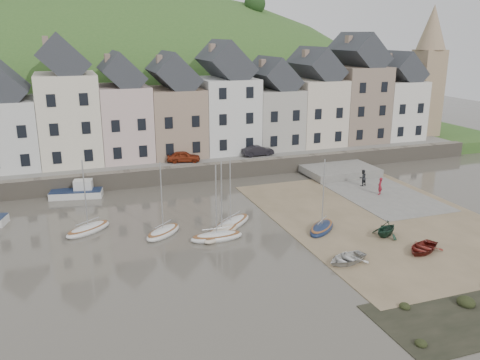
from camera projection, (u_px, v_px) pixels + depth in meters
name	position (u px, v px, depth m)	size (l,w,h in m)	color
ground	(265.00, 235.00, 40.41)	(160.00, 160.00, 0.00)	#4B463B
quay_land	(177.00, 146.00, 69.12)	(90.00, 30.00, 1.50)	#335823
quay_street	(199.00, 159.00, 58.50)	(70.00, 7.00, 0.10)	slate
seawall	(207.00, 172.00, 55.52)	(70.00, 1.20, 1.80)	slate
beach	(380.00, 219.00, 43.95)	(18.00, 26.00, 0.06)	brown
slipway	(368.00, 188.00, 52.45)	(8.00, 18.00, 0.12)	slate
hillside	(124.00, 212.00, 98.10)	(134.40, 84.00, 84.00)	#335823
townhouse_terrace	(204.00, 105.00, 60.60)	(61.05, 8.00, 13.93)	silver
church_spire	(429.00, 68.00, 70.10)	(4.00, 4.00, 18.00)	#997F60
sailboat_0	(88.00, 229.00, 41.01)	(4.34, 3.67, 6.32)	silver
sailboat_1	(163.00, 232.00, 40.39)	(3.88, 3.65, 6.32)	silver
sailboat_2	(222.00, 232.00, 40.47)	(4.72, 4.47, 6.32)	beige
sailboat_3	(217.00, 236.00, 39.50)	(4.27, 1.57, 6.32)	silver
sailboat_4	(230.00, 224.00, 42.05)	(5.16, 4.53, 6.32)	silver
sailboat_5	(322.00, 228.00, 41.24)	(3.93, 3.82, 6.32)	#14213F
motorboat_2	(78.00, 192.00, 49.64)	(5.27, 2.66, 1.70)	silver
rowboat_white	(347.00, 258.00, 35.38)	(2.27, 3.18, 0.66)	silver
rowboat_green	(386.00, 229.00, 39.89)	(2.15, 2.49, 1.31)	#163122
rowboat_red	(423.00, 248.00, 37.12)	(2.28, 3.19, 0.66)	maroon
person_red	(380.00, 186.00, 50.03)	(0.64, 0.42, 1.75)	maroon
person_dark	(363.00, 178.00, 52.88)	(0.85, 0.67, 1.76)	black
car_left	(184.00, 157.00, 56.75)	(1.51, 3.75, 1.28)	maroon
car_right	(258.00, 151.00, 59.68)	(1.33, 3.82, 1.26)	black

